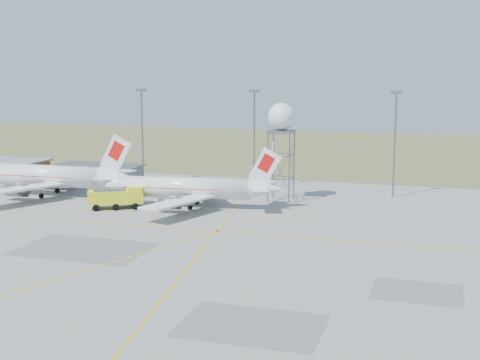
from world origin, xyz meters
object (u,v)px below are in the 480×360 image
(airliner_main, at_px, (186,188))
(fire_truck, at_px, (117,198))
(airliner_far, at_px, (42,176))
(radar_tower, at_px, (281,146))

(airliner_main, bearing_deg, fire_truck, 16.86)
(airliner_far, relative_size, fire_truck, 3.70)
(fire_truck, bearing_deg, airliner_far, 132.15)
(airliner_main, relative_size, radar_tower, 1.78)
(radar_tower, relative_size, fire_truck, 1.85)
(radar_tower, distance_m, fire_truck, 31.70)
(airliner_main, bearing_deg, radar_tower, -151.21)
(radar_tower, bearing_deg, fire_truck, -149.10)
(airliner_far, distance_m, fire_truck, 21.34)
(airliner_far, bearing_deg, airliner_main, 174.70)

